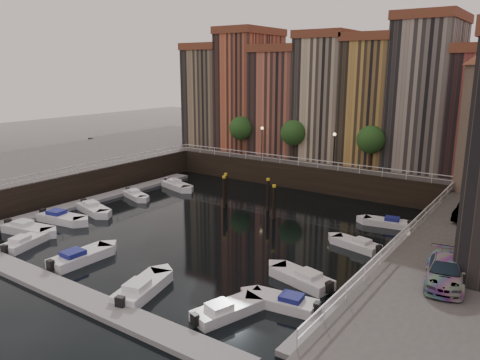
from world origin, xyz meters
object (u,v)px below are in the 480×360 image
Objects in this scene: boat_left_1 at (61,218)px; car_b at (469,212)px; mooring_pilings at (247,195)px; boat_left_2 at (93,209)px; car_c at (445,273)px; boat_left_0 at (27,229)px; gangway at (433,210)px.

car_b is at bearing 12.54° from boat_left_1.
mooring_pilings is 16.00m from boat_left_2.
mooring_pilings is 1.51× the size of car_c.
mooring_pilings is 1.40× the size of boat_left_0.
boat_left_2 is (-29.99, -14.41, -1.53)m from gangway.
boat_left_2 is (0.04, 3.76, -0.01)m from boat_left_1.
gangway reaches higher than boat_left_2.
car_c is at bearing -4.69° from boat_left_0.
gangway is 1.92× the size of car_b.
gangway is 1.59× the size of boat_left_0.
mooring_pilings is 1.38× the size of boat_left_1.
boat_left_0 is 3.67m from boat_left_1.
boat_left_1 is 3.76m from boat_left_2.
car_b is (3.67, -5.05, 1.80)m from gangway.
boat_left_2 is 1.06× the size of car_c.
boat_left_0 is 1.21× the size of car_b.
car_b is at bearing -1.14° from mooring_pilings.
gangway is 35.13m from boat_left_1.
mooring_pilings is at bearing 43.31° from boat_left_0.
boat_left_0 is at bearing -143.71° from gangway.
car_b is at bearing 15.63° from boat_left_0.
gangway is 1.72× the size of car_c.
car_b reaches higher than boat_left_2.
car_c is (4.58, -18.02, 1.78)m from gangway.
car_b is at bearing -53.98° from gangway.
boat_left_1 is 1.22× the size of car_b.
boat_left_2 is at bearing -159.60° from car_b.
mooring_pilings is at bearing 38.25° from boat_left_1.
boat_left_1 is (-0.29, 3.66, 0.00)m from boat_left_0.
boat_left_1 is at bearing 83.55° from boat_left_0.
mooring_pilings reaches higher than boat_left_1.
boat_left_0 reaches higher than boat_left_2.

